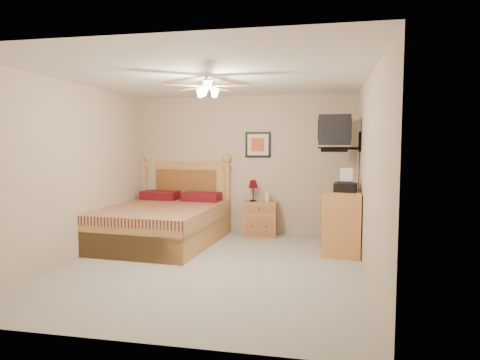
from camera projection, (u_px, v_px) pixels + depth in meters
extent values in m
plane|color=gray|center=(212.00, 266.00, 5.74)|extent=(4.50, 4.50, 0.00)
cube|color=white|center=(211.00, 77.00, 5.52)|extent=(4.00, 4.50, 0.04)
cube|color=tan|center=(244.00, 165.00, 7.82)|extent=(4.00, 0.04, 2.50)
cube|color=tan|center=(137.00, 193.00, 3.43)|extent=(4.00, 0.04, 2.50)
cube|color=tan|center=(74.00, 172.00, 6.02)|extent=(0.04, 4.50, 2.50)
cube|color=tan|center=(369.00, 176.00, 5.23)|extent=(0.04, 4.50, 2.50)
cube|color=#A7713D|center=(260.00, 219.00, 7.60)|extent=(0.59, 0.45, 0.61)
imported|color=silver|center=(267.00, 195.00, 7.58)|extent=(0.09, 0.09, 0.23)
cube|color=black|center=(258.00, 145.00, 7.72)|extent=(0.46, 0.04, 0.46)
cube|color=#C36F3B|center=(342.00, 222.00, 6.41)|extent=(0.59, 0.82, 0.93)
imported|color=beige|center=(342.00, 188.00, 6.68)|extent=(0.26, 0.29, 0.02)
imported|color=tan|center=(342.00, 187.00, 6.70)|extent=(0.27, 0.30, 0.02)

